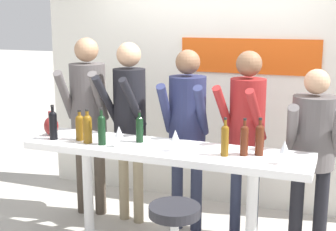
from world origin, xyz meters
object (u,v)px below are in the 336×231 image
at_px(person_far_left, 88,107).
at_px(wine_glass_2, 175,136).
at_px(wine_bottle_6, 88,127).
at_px(wine_bottle_0, 140,128).
at_px(wine_glass_1, 285,148).
at_px(tasting_table, 164,165).
at_px(person_center_right, 313,142).
at_px(wine_bottle_4, 225,139).
at_px(person_left, 129,111).
at_px(wine_bottle_7, 244,139).
at_px(wine_bottle_5, 260,138).
at_px(person_center_left, 187,120).
at_px(wine_bottle_2, 80,126).
at_px(decorative_vase, 51,126).
at_px(wine_bottle_3, 102,128).
at_px(wine_glass_0, 119,132).
at_px(wine_bottle_1, 53,124).
at_px(person_center, 246,124).

distance_m(person_far_left, wine_glass_2, 1.36).
relative_size(wine_bottle_6, wine_glass_2, 1.65).
bearing_deg(wine_bottle_0, wine_glass_1, -8.22).
distance_m(tasting_table, wine_bottle_0, 0.39).
bearing_deg(person_center_right, wine_bottle_4, -141.51).
distance_m(tasting_table, person_left, 0.86).
distance_m(wine_bottle_6, wine_bottle_7, 1.32).
xyz_separation_m(person_left, wine_bottle_5, (1.36, -0.50, -0.02)).
xyz_separation_m(person_far_left, person_center_right, (2.19, -0.03, -0.15)).
relative_size(person_center_left, wine_bottle_5, 5.87).
distance_m(wine_bottle_2, decorative_vase, 0.34).
bearing_deg(wine_bottle_4, wine_glass_2, -176.44).
distance_m(person_left, wine_bottle_3, 0.67).
height_order(wine_bottle_0, wine_bottle_6, wine_bottle_6).
xyz_separation_m(person_center_right, decorative_vase, (-2.24, -0.55, 0.08)).
bearing_deg(person_far_left, wine_glass_0, -55.87).
xyz_separation_m(wine_bottle_1, wine_bottle_6, (0.34, 0.01, -0.00)).
height_order(wine_bottle_7, wine_glass_1, wine_bottle_7).
bearing_deg(tasting_table, person_center, 46.68).
distance_m(wine_bottle_1, wine_glass_0, 0.65).
distance_m(wine_glass_1, decorative_vase, 2.08).
bearing_deg(person_center_left, wine_bottle_5, -39.44).
height_order(tasting_table, person_center_right, person_center_right).
xyz_separation_m(person_center_right, wine_glass_1, (-0.16, -0.65, 0.11)).
bearing_deg(wine_bottle_2, wine_bottle_5, 4.12).
relative_size(wine_bottle_4, wine_bottle_5, 1.02).
bearing_deg(wine_bottle_4, person_center_right, 44.71).
height_order(wine_bottle_7, decorative_vase, wine_bottle_7).
bearing_deg(wine_glass_2, wine_bottle_1, -178.31).
bearing_deg(wine_bottle_3, wine_bottle_1, -179.98).
bearing_deg(wine_bottle_0, person_center_right, 18.82).
bearing_deg(wine_bottle_4, wine_bottle_5, 25.08).
bearing_deg(person_left, person_far_left, -175.13).
relative_size(wine_bottle_0, decorative_vase, 1.25).
relative_size(person_left, wine_bottle_0, 6.56).
height_order(wine_bottle_3, wine_glass_2, wine_bottle_3).
bearing_deg(wine_bottle_2, wine_glass_2, -1.86).
xyz_separation_m(person_far_left, wine_glass_2, (1.18, -0.66, -0.04)).
bearing_deg(wine_bottle_6, person_far_left, 120.29).
bearing_deg(person_center, decorative_vase, -148.56).
height_order(wine_bottle_1, wine_glass_2, wine_bottle_1).
relative_size(person_far_left, decorative_vase, 8.34).
height_order(tasting_table, wine_bottle_6, wine_bottle_6).
bearing_deg(decorative_vase, person_left, 47.28).
xyz_separation_m(person_center, decorative_vase, (-1.66, -0.59, -0.03)).
distance_m(person_center_left, wine_glass_0, 0.78).
height_order(person_far_left, wine_bottle_4, person_far_left).
bearing_deg(person_center_right, wine_bottle_3, -164.35).
xyz_separation_m(person_center_right, wine_bottle_5, (-0.37, -0.49, 0.12)).
xyz_separation_m(wine_bottle_1, decorative_vase, (-0.10, 0.11, -0.05)).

